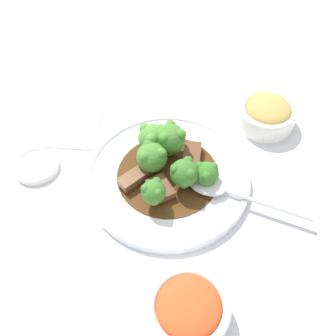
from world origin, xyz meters
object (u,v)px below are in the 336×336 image
object	(u,v)px
broccoli_floret_1	(184,173)
broccoli_floret_0	(206,174)
main_plate	(168,176)
beef_strip_1	(160,189)
beef_strip_0	(135,177)
side_bowl_kimchi	(188,310)
side_bowl_appetizer	(267,114)
sauce_dish	(37,166)
beef_strip_2	(191,159)
broccoli_floret_3	(152,137)
serving_spoon	(216,187)
broccoli_floret_5	(152,157)
broccoli_floret_2	(171,138)
broccoli_floret_4	(153,191)

from	to	relation	value
broccoli_floret_1	broccoli_floret_0	bearing A→B (deg)	103.41
main_plate	beef_strip_1	world-z (taller)	beef_strip_1
beef_strip_0	beef_strip_1	world-z (taller)	beef_strip_0
side_bowl_kimchi	side_bowl_appetizer	bearing A→B (deg)	160.31
broccoli_floret_0	broccoli_floret_1	world-z (taller)	broccoli_floret_1
broccoli_floret_0	sauce_dish	distance (m)	0.30
beef_strip_2	broccoli_floret_0	world-z (taller)	broccoli_floret_0
broccoli_floret_3	serving_spoon	xyz separation A→B (m)	(0.08, 0.11, -0.03)
main_plate	side_bowl_appetizer	size ratio (longest dim) A/B	2.60
broccoli_floret_1	side_bowl_kimchi	xyz separation A→B (m)	(0.21, 0.02, -0.03)
side_bowl_kimchi	broccoli_floret_3	bearing A→B (deg)	-165.33
broccoli_floret_1	side_bowl_kimchi	world-z (taller)	broccoli_floret_1
broccoli_floret_1	broccoli_floret_5	distance (m)	0.07
beef_strip_1	broccoli_floret_3	bearing A→B (deg)	-166.55
main_plate	broccoli_floret_2	bearing A→B (deg)	178.25
beef_strip_1	side_bowl_appetizer	size ratio (longest dim) A/B	0.52
broccoli_floret_2	side_bowl_appetizer	distance (m)	0.21
beef_strip_1	sauce_dish	size ratio (longest dim) A/B	0.71
main_plate	broccoli_floret_0	world-z (taller)	broccoli_floret_0
beef_strip_0	serving_spoon	world-z (taller)	beef_strip_0
beef_strip_0	broccoli_floret_4	xyz separation A→B (m)	(0.04, 0.04, 0.02)
broccoli_floret_3	broccoli_floret_4	xyz separation A→B (m)	(0.11, 0.01, -0.00)
main_plate	beef_strip_1	size ratio (longest dim) A/B	5.00
beef_strip_2	beef_strip_1	bearing A→B (deg)	-36.59
beef_strip_2	side_bowl_kimchi	world-z (taller)	side_bowl_kimchi
broccoli_floret_3	broccoli_floret_5	world-z (taller)	broccoli_floret_3
side_bowl_kimchi	sauce_dish	distance (m)	0.37
side_bowl_appetizer	sauce_dish	distance (m)	0.44
beef_strip_2	broccoli_floret_4	size ratio (longest dim) A/B	1.40
beef_strip_2	serving_spoon	size ratio (longest dim) A/B	0.35
broccoli_floret_5	side_bowl_appetizer	world-z (taller)	broccoli_floret_5
side_bowl_kimchi	serving_spoon	bearing A→B (deg)	169.42
broccoli_floret_1	side_bowl_appetizer	world-z (taller)	broccoli_floret_1
broccoli_floret_2	sauce_dish	world-z (taller)	broccoli_floret_2
broccoli_floret_0	broccoli_floret_2	xyz separation A→B (m)	(-0.06, -0.06, 0.01)
beef_strip_0	broccoli_floret_2	distance (m)	0.09
broccoli_floret_0	broccoli_floret_1	size ratio (longest dim) A/B	0.77
broccoli_floret_1	broccoli_floret_3	distance (m)	0.09
broccoli_floret_0	main_plate	bearing A→B (deg)	-102.71
beef_strip_2	broccoli_floret_5	xyz separation A→B (m)	(0.02, -0.07, 0.02)
sauce_dish	broccoli_floret_3	bearing A→B (deg)	101.30
beef_strip_2	side_bowl_appetizer	world-z (taller)	side_bowl_appetizer
beef_strip_0	broccoli_floret_0	xyz separation A→B (m)	(-0.00, 0.12, 0.02)
broccoli_floret_3	broccoli_floret_5	size ratio (longest dim) A/B	1.09
broccoli_floret_4	side_bowl_appetizer	xyz separation A→B (m)	(-0.21, 0.20, -0.02)
side_bowl_appetizer	sauce_dish	world-z (taller)	side_bowl_appetizer
beef_strip_1	serving_spoon	xyz separation A→B (m)	(-0.01, 0.09, -0.00)
broccoli_floret_0	serving_spoon	xyz separation A→B (m)	(0.01, 0.02, -0.02)
broccoli_floret_0	side_bowl_kimchi	distance (m)	0.22
main_plate	broccoli_floret_2	distance (m)	0.07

